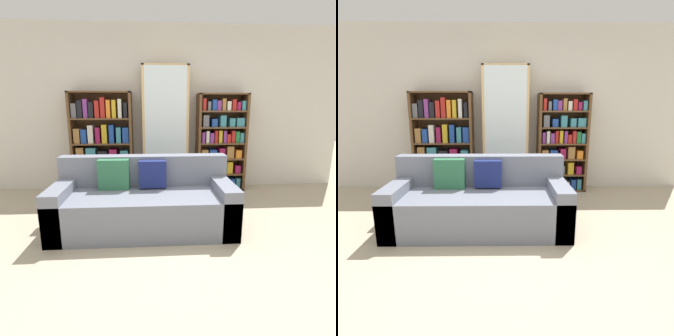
# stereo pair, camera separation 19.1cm
# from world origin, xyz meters

# --- Properties ---
(ground_plane) EXTENTS (16.00, 16.00, 0.00)m
(ground_plane) POSITION_xyz_m (0.00, 0.00, 0.00)
(ground_plane) COLOR tan
(wall_back) EXTENTS (6.08, 0.06, 2.70)m
(wall_back) POSITION_xyz_m (0.00, 2.23, 1.35)
(wall_back) COLOR beige
(wall_back) RESTS_ON ground
(couch) EXTENTS (2.04, 0.85, 0.82)m
(couch) POSITION_xyz_m (-0.37, 0.60, 0.30)
(couch) COLOR slate
(couch) RESTS_ON ground
(bookshelf_left) EXTENTS (0.98, 0.32, 1.64)m
(bookshelf_left) POSITION_xyz_m (-1.07, 2.03, 0.79)
(bookshelf_left) COLOR brown
(bookshelf_left) RESTS_ON ground
(display_cabinet) EXTENTS (0.73, 0.36, 2.03)m
(display_cabinet) POSITION_xyz_m (-0.05, 2.01, 1.02)
(display_cabinet) COLOR tan
(display_cabinet) RESTS_ON ground
(bookshelf_right) EXTENTS (0.81, 0.32, 1.62)m
(bookshelf_right) POSITION_xyz_m (0.90, 2.03, 0.79)
(bookshelf_right) COLOR brown
(bookshelf_right) RESTS_ON ground
(wine_bottle) EXTENTS (0.08, 0.08, 0.41)m
(wine_bottle) POSITION_xyz_m (0.29, 1.53, 0.17)
(wine_bottle) COLOR #192333
(wine_bottle) RESTS_ON ground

